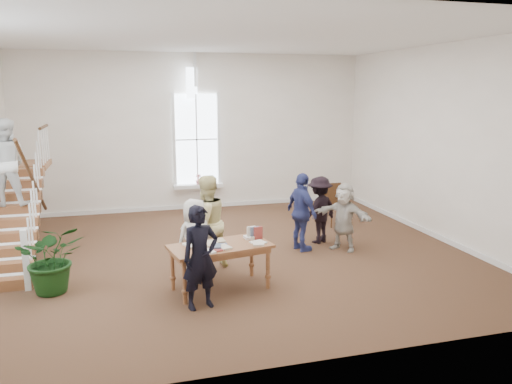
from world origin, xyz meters
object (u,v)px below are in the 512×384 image
object	(u,v)px
floor_plant	(53,258)
police_officer	(200,257)
elderly_woman	(195,240)
woman_cluster_b	(319,210)
woman_cluster_c	(344,217)
library_table	(221,250)
side_chair	(334,202)
woman_cluster_a	(302,212)
person_yellow	(206,223)

from	to	relation	value
floor_plant	police_officer	bearing A→B (deg)	-28.95
police_officer	floor_plant	xyz separation A→B (m)	(-2.36, 1.31, -0.23)
elderly_woman	woman_cluster_b	world-z (taller)	woman_cluster_b
woman_cluster_c	floor_plant	xyz separation A→B (m)	(-5.86, -0.82, -0.13)
library_table	elderly_woman	size ratio (longest dim) A/B	1.22
library_table	floor_plant	world-z (taller)	floor_plant
police_officer	side_chair	world-z (taller)	police_officer
library_table	woman_cluster_a	world-z (taller)	woman_cluster_a
library_table	person_yellow	world-z (taller)	person_yellow
person_yellow	woman_cluster_c	size ratio (longest dim) A/B	1.25
police_officer	floor_plant	world-z (taller)	police_officer
woman_cluster_a	floor_plant	size ratio (longest dim) A/B	1.40
library_table	police_officer	xyz separation A→B (m)	(-0.46, -0.65, 0.12)
library_table	side_chair	distance (m)	5.07
woman_cluster_b	floor_plant	size ratio (longest dim) A/B	1.26
person_yellow	woman_cluster_b	bearing A→B (deg)	173.55
person_yellow	side_chair	world-z (taller)	person_yellow
elderly_woman	police_officer	bearing A→B (deg)	62.21
elderly_woman	woman_cluster_c	size ratio (longest dim) A/B	1.02
library_table	woman_cluster_a	distance (m)	2.71
woman_cluster_a	elderly_woman	bearing A→B (deg)	99.77
police_officer	floor_plant	size ratio (longest dim) A/B	1.38
woman_cluster_a	woman_cluster_c	xyz separation A→B (m)	(0.90, -0.20, -0.11)
library_table	floor_plant	distance (m)	2.90
library_table	woman_cluster_b	world-z (taller)	woman_cluster_b
woman_cluster_b	side_chair	size ratio (longest dim) A/B	1.42
police_officer	person_yellow	size ratio (longest dim) A/B	0.91
elderly_woman	floor_plant	bearing A→B (deg)	-24.55
library_table	woman_cluster_c	world-z (taller)	woman_cluster_c
police_officer	floor_plant	distance (m)	2.71
elderly_woman	floor_plant	xyz separation A→B (m)	(-2.46, 0.06, -0.15)
floor_plant	side_chair	world-z (taller)	floor_plant
elderly_woman	woman_cluster_b	distance (m)	3.45
police_officer	side_chair	xyz separation A→B (m)	(4.16, 4.12, -0.23)
police_officer	person_yellow	xyz separation A→B (m)	(0.40, 1.75, 0.09)
library_table	person_yellow	distance (m)	1.12
library_table	floor_plant	xyz separation A→B (m)	(-2.82, 0.66, -0.11)
woman_cluster_c	elderly_woman	bearing A→B (deg)	-114.35
woman_cluster_a	side_chair	size ratio (longest dim) A/B	1.59
woman_cluster_a	side_chair	xyz separation A→B (m)	(1.57, 1.79, -0.25)
police_officer	elderly_woman	size ratio (longest dim) A/B	1.11
woman_cluster_a	floor_plant	distance (m)	5.07
library_table	woman_cluster_c	bearing A→B (deg)	15.26
library_table	woman_cluster_a	size ratio (longest dim) A/B	1.08
person_yellow	woman_cluster_c	world-z (taller)	person_yellow
elderly_woman	woman_cluster_c	world-z (taller)	elderly_woman
library_table	police_officer	world-z (taller)	police_officer
woman_cluster_b	side_chair	bearing A→B (deg)	-151.68
person_yellow	woman_cluster_a	world-z (taller)	person_yellow
person_yellow	floor_plant	size ratio (longest dim) A/B	1.52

